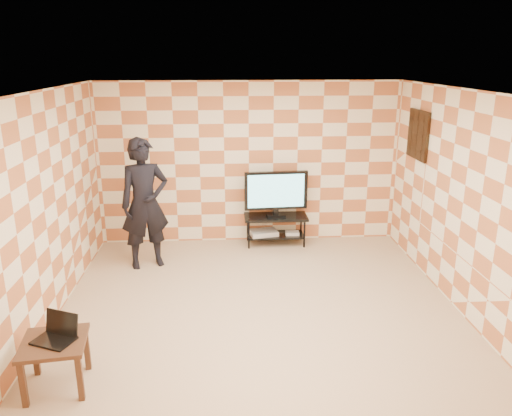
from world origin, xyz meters
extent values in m
plane|color=tan|center=(0.00, 0.00, 0.00)|extent=(5.00, 5.00, 0.00)
cube|color=#F7E8C3|center=(0.00, 2.50, 1.35)|extent=(5.00, 0.02, 2.70)
cube|color=#F7E8C3|center=(0.00, -2.50, 1.35)|extent=(5.00, 0.02, 2.70)
cube|color=#F7E8C3|center=(-2.50, 0.00, 1.35)|extent=(0.02, 5.00, 2.70)
cube|color=#F7E8C3|center=(2.50, 0.00, 1.35)|extent=(0.02, 5.00, 2.70)
cube|color=white|center=(0.00, 0.00, 2.70)|extent=(5.00, 5.00, 0.02)
cube|color=black|center=(2.47, 1.55, 1.95)|extent=(0.04, 0.72, 0.72)
cube|color=black|center=(2.47, 1.55, 1.95)|extent=(0.04, 0.03, 0.68)
cube|color=black|center=(2.47, 1.55, 1.95)|extent=(0.04, 0.68, 0.03)
cube|color=black|center=(0.44, 2.25, 0.48)|extent=(1.05, 0.47, 0.04)
cube|color=black|center=(0.44, 2.25, 0.16)|extent=(0.95, 0.42, 0.03)
cylinder|color=black|center=(-0.03, 2.06, 0.25)|extent=(0.03, 0.03, 0.50)
cylinder|color=black|center=(-0.03, 2.44, 0.25)|extent=(0.03, 0.03, 0.50)
cylinder|color=black|center=(0.90, 2.06, 0.25)|extent=(0.03, 0.03, 0.50)
cylinder|color=black|center=(0.90, 2.44, 0.25)|extent=(0.03, 0.03, 0.50)
cube|color=black|center=(0.44, 2.25, 0.52)|extent=(0.32, 0.22, 0.03)
cube|color=black|center=(0.44, 2.25, 0.58)|extent=(0.08, 0.06, 0.09)
cube|color=black|center=(0.44, 2.25, 0.94)|extent=(1.05, 0.14, 0.64)
cube|color=#6ACAD6|center=(0.43, 2.21, 0.94)|extent=(0.94, 0.07, 0.55)
cube|color=#B0B0B3|center=(0.23, 2.24, 0.21)|extent=(0.51, 0.41, 0.08)
cube|color=silver|center=(0.72, 2.22, 0.20)|extent=(0.23, 0.18, 0.05)
cube|color=#3B2618|center=(-2.04, -1.44, 0.48)|extent=(0.66, 0.66, 0.04)
cube|color=#3B2618|center=(-2.25, -1.71, 0.23)|extent=(0.06, 0.06, 0.46)
cube|color=#3B2618|center=(-2.32, -1.22, 0.23)|extent=(0.06, 0.06, 0.46)
cube|color=#3B2618|center=(-1.77, -1.65, 0.23)|extent=(0.06, 0.06, 0.46)
cube|color=#3B2618|center=(-1.83, -1.16, 0.23)|extent=(0.06, 0.06, 0.46)
cube|color=black|center=(-2.03, -1.45, 0.51)|extent=(0.44, 0.38, 0.02)
cube|color=black|center=(-1.98, -1.33, 0.63)|extent=(0.36, 0.20, 0.23)
imported|color=black|center=(-1.59, 1.48, 0.98)|extent=(0.83, 0.69, 1.96)
camera|label=1|loc=(-0.39, -5.67, 3.07)|focal=35.00mm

